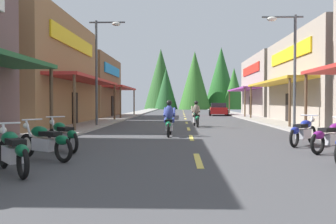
{
  "coord_description": "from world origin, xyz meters",
  "views": [
    {
      "loc": [
        -0.45,
        -0.58,
        1.48
      ],
      "look_at": [
        -1.3,
        24.94,
        0.81
      ],
      "focal_mm": 39.94,
      "sensor_mm": 36.0,
      "label": 1
    }
  ],
  "objects_px": {
    "streetlamp_left": "(102,58)",
    "motorcycle_parked_left_3": "(62,135)",
    "streetlamp_right": "(289,55)",
    "rider_cruising_trailing": "(196,116)",
    "motorcycle_parked_left_2": "(45,141)",
    "rider_cruising_lead": "(169,121)",
    "parked_car_curbside": "(218,109)",
    "motorcycle_parked_right_3": "(332,136)",
    "motorcycle_parked_right_4": "(303,131)",
    "motorcycle_parked_left_1": "(13,150)"
  },
  "relations": [
    {
      "from": "motorcycle_parked_left_3",
      "to": "rider_cruising_lead",
      "type": "xyz_separation_m",
      "value": [
        3.08,
        5.08,
        0.17
      ]
    },
    {
      "from": "parked_car_curbside",
      "to": "motorcycle_parked_right_3",
      "type": "bearing_deg",
      "value": -176.1
    },
    {
      "from": "motorcycle_parked_left_3",
      "to": "rider_cruising_trailing",
      "type": "relative_size",
      "value": 0.79
    },
    {
      "from": "rider_cruising_trailing",
      "to": "rider_cruising_lead",
      "type": "bearing_deg",
      "value": 162.58
    },
    {
      "from": "streetlamp_left",
      "to": "rider_cruising_trailing",
      "type": "xyz_separation_m",
      "value": [
        5.56,
        0.72,
        -3.41
      ]
    },
    {
      "from": "rider_cruising_trailing",
      "to": "parked_car_curbside",
      "type": "relative_size",
      "value": 0.49
    },
    {
      "from": "streetlamp_right",
      "to": "rider_cruising_trailing",
      "type": "relative_size",
      "value": 2.76
    },
    {
      "from": "streetlamp_left",
      "to": "rider_cruising_trailing",
      "type": "height_order",
      "value": "streetlamp_left"
    },
    {
      "from": "streetlamp_right",
      "to": "motorcycle_parked_left_1",
      "type": "height_order",
      "value": "streetlamp_right"
    },
    {
      "from": "streetlamp_left",
      "to": "motorcycle_parked_left_2",
      "type": "distance_m",
      "value": 12.96
    },
    {
      "from": "motorcycle_parked_left_1",
      "to": "parked_car_curbside",
      "type": "xyz_separation_m",
      "value": [
        7.68,
        34.17,
        0.2
      ]
    },
    {
      "from": "motorcycle_parked_right_3",
      "to": "motorcycle_parked_left_3",
      "type": "relative_size",
      "value": 1.05
    },
    {
      "from": "motorcycle_parked_left_1",
      "to": "rider_cruising_trailing",
      "type": "relative_size",
      "value": 0.81
    },
    {
      "from": "streetlamp_right",
      "to": "motorcycle_parked_left_2",
      "type": "relative_size",
      "value": 3.22
    },
    {
      "from": "motorcycle_parked_left_2",
      "to": "parked_car_curbside",
      "type": "relative_size",
      "value": 0.42
    },
    {
      "from": "motorcycle_parked_left_1",
      "to": "parked_car_curbside",
      "type": "distance_m",
      "value": 35.02
    },
    {
      "from": "motorcycle_parked_right_4",
      "to": "rider_cruising_lead",
      "type": "bearing_deg",
      "value": 94.0
    },
    {
      "from": "motorcycle_parked_left_2",
      "to": "rider_cruising_lead",
      "type": "bearing_deg",
      "value": -79.85
    },
    {
      "from": "streetlamp_right",
      "to": "parked_car_curbside",
      "type": "distance_m",
      "value": 22.72
    },
    {
      "from": "rider_cruising_lead",
      "to": "parked_car_curbside",
      "type": "relative_size",
      "value": 0.49
    },
    {
      "from": "motorcycle_parked_right_4",
      "to": "motorcycle_parked_left_1",
      "type": "bearing_deg",
      "value": 164.67
    },
    {
      "from": "motorcycle_parked_left_3",
      "to": "parked_car_curbside",
      "type": "relative_size",
      "value": 0.38
    },
    {
      "from": "streetlamp_left",
      "to": "rider_cruising_lead",
      "type": "distance_m",
      "value": 7.73
    },
    {
      "from": "streetlamp_left",
      "to": "motorcycle_parked_left_1",
      "type": "height_order",
      "value": "streetlamp_left"
    },
    {
      "from": "streetlamp_left",
      "to": "motorcycle_parked_left_2",
      "type": "bearing_deg",
      "value": -84.65
    },
    {
      "from": "streetlamp_left",
      "to": "motorcycle_parked_left_3",
      "type": "xyz_separation_m",
      "value": [
        1.05,
        -10.66,
        -3.58
      ]
    },
    {
      "from": "motorcycle_parked_left_1",
      "to": "motorcycle_parked_left_2",
      "type": "distance_m",
      "value": 1.83
    },
    {
      "from": "motorcycle_parked_left_2",
      "to": "streetlamp_right",
      "type": "bearing_deg",
      "value": -98.57
    },
    {
      "from": "rider_cruising_lead",
      "to": "motorcycle_parked_right_3",
      "type": "bearing_deg",
      "value": -135.06
    },
    {
      "from": "rider_cruising_trailing",
      "to": "motorcycle_parked_left_2",
      "type": "bearing_deg",
      "value": 156.83
    },
    {
      "from": "motorcycle_parked_left_1",
      "to": "motorcycle_parked_right_3",
      "type": "bearing_deg",
      "value": -104.78
    },
    {
      "from": "motorcycle_parked_right_3",
      "to": "motorcycle_parked_left_2",
      "type": "xyz_separation_m",
      "value": [
        -7.89,
        -1.65,
        0.0
      ]
    },
    {
      "from": "rider_cruising_trailing",
      "to": "parked_car_curbside",
      "type": "bearing_deg",
      "value": -14.36
    },
    {
      "from": "streetlamp_right",
      "to": "motorcycle_parked_right_4",
      "type": "bearing_deg",
      "value": -101.63
    },
    {
      "from": "streetlamp_right",
      "to": "parked_car_curbside",
      "type": "height_order",
      "value": "streetlamp_right"
    },
    {
      "from": "motorcycle_parked_left_2",
      "to": "rider_cruising_lead",
      "type": "height_order",
      "value": "rider_cruising_lead"
    },
    {
      "from": "parked_car_curbside",
      "to": "streetlamp_left",
      "type": "bearing_deg",
      "value": 159.59
    },
    {
      "from": "motorcycle_parked_left_3",
      "to": "rider_cruising_lead",
      "type": "height_order",
      "value": "rider_cruising_lead"
    },
    {
      "from": "motorcycle_parked_right_3",
      "to": "parked_car_curbside",
      "type": "height_order",
      "value": "parked_car_curbside"
    },
    {
      "from": "motorcycle_parked_left_1",
      "to": "rider_cruising_trailing",
      "type": "height_order",
      "value": "rider_cruising_trailing"
    },
    {
      "from": "motorcycle_parked_right_3",
      "to": "motorcycle_parked_right_4",
      "type": "relative_size",
      "value": 1.04
    },
    {
      "from": "streetlamp_right",
      "to": "motorcycle_parked_right_3",
      "type": "distance_m",
      "value": 8.97
    },
    {
      "from": "motorcycle_parked_left_1",
      "to": "motorcycle_parked_left_3",
      "type": "height_order",
      "value": "same"
    },
    {
      "from": "rider_cruising_lead",
      "to": "motorcycle_parked_left_2",
      "type": "bearing_deg",
      "value": 157.97
    },
    {
      "from": "streetlamp_left",
      "to": "rider_cruising_trailing",
      "type": "bearing_deg",
      "value": 7.34
    },
    {
      "from": "motorcycle_parked_left_1",
      "to": "rider_cruising_lead",
      "type": "xyz_separation_m",
      "value": [
        2.97,
        8.66,
        0.17
      ]
    },
    {
      "from": "motorcycle_parked_right_4",
      "to": "rider_cruising_lead",
      "type": "height_order",
      "value": "rider_cruising_lead"
    },
    {
      "from": "motorcycle_parked_right_4",
      "to": "motorcycle_parked_left_3",
      "type": "distance_m",
      "value": 7.92
    },
    {
      "from": "streetlamp_right",
      "to": "rider_cruising_lead",
      "type": "distance_m",
      "value": 7.45
    },
    {
      "from": "motorcycle_parked_right_4",
      "to": "motorcycle_parked_left_2",
      "type": "height_order",
      "value": "same"
    }
  ]
}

